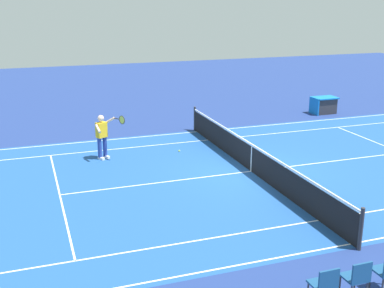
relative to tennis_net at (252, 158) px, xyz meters
name	(u,v)px	position (x,y,z in m)	size (l,w,h in m)	color
ground_plane	(251,171)	(0.00, 0.00, -0.49)	(60.00, 60.00, 0.00)	navy
court_slab	(251,171)	(0.00, 0.00, -0.49)	(24.20, 11.40, 0.00)	#1E4C93
court_line_markings	(251,171)	(0.00, 0.00, -0.49)	(23.85, 11.05, 0.01)	white
tennis_net	(252,158)	(0.00, 0.00, 0.00)	(0.10, 11.70, 1.08)	#2D2D33
tennis_player_near	(102,134)	(4.56, -3.08, 0.44)	(1.00, 0.86, 1.70)	navy
tennis_ball	(179,151)	(1.65, -2.96, -0.46)	(0.07, 0.07, 0.07)	#CCE01E
spectator_chair_1	(357,277)	(1.36, 7.46, 0.03)	(0.44, 0.44, 0.88)	#38383D
spectator_chair_2	(325,284)	(2.10, 7.46, 0.03)	(0.44, 0.44, 0.88)	#38383D
equipment_cart_tarped	(324,105)	(-7.38, -6.78, -0.05)	(1.25, 0.84, 0.85)	#2D2D33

